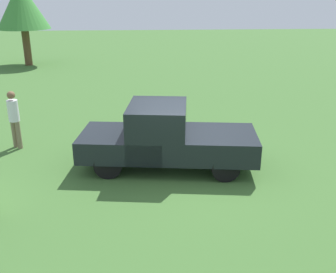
# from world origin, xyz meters

# --- Properties ---
(ground_plane) EXTENTS (80.00, 80.00, 0.00)m
(ground_plane) POSITION_xyz_m (0.00, 0.00, 0.00)
(ground_plane) COLOR #3D662D
(pickup_truck) EXTENTS (4.92, 2.39, 1.79)m
(pickup_truck) POSITION_xyz_m (-0.44, 0.42, 0.91)
(pickup_truck) COLOR black
(pickup_truck) RESTS_ON ground_plane
(person_visitor) EXTENTS (0.44, 0.44, 1.80)m
(person_visitor) POSITION_xyz_m (-4.89, 2.13, 1.03)
(person_visitor) COLOR #7A6B51
(person_visitor) RESTS_ON ground_plane
(tree_back_left) EXTENTS (3.29, 3.29, 5.13)m
(tree_back_left) POSITION_xyz_m (-8.35, 16.69, 3.67)
(tree_back_left) COLOR brown
(tree_back_left) RESTS_ON ground_plane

